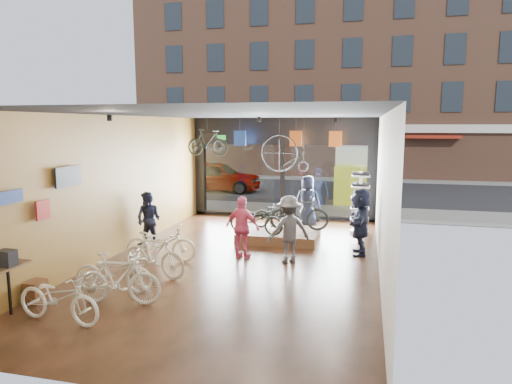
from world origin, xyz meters
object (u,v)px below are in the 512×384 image
(display_bike_mid, at_px, (300,213))
(sunglasses_rack, at_px, (360,203))
(floor_bike_3, at_px, (154,255))
(display_bike_right, at_px, (277,213))
(box_truck, at_px, (360,173))
(floor_bike_2, at_px, (114,271))
(customer_5, at_px, (360,221))
(floor_bike_1, at_px, (118,278))
(customer_3, at_px, (289,230))
(floor_bike_4, at_px, (161,243))
(customer_2, at_px, (242,227))
(street_car, at_px, (217,176))
(hung_bike, at_px, (207,142))
(floor_bike_0, at_px, (59,298))
(customer_4, at_px, (308,202))
(display_platform, at_px, (279,235))
(display_bike_left, at_px, (256,219))
(penny_farthing, at_px, (287,155))
(customer_1, at_px, (149,220))

(display_bike_mid, xyz_separation_m, sunglasses_rack, (1.79, 1.34, 0.18))
(floor_bike_3, relative_size, display_bike_right, 1.05)
(box_truck, xyz_separation_m, floor_bike_3, (-4.48, -12.60, -0.75))
(floor_bike_2, relative_size, customer_5, 0.93)
(floor_bike_1, bearing_deg, floor_bike_2, 28.91)
(customer_3, distance_m, customer_5, 2.15)
(floor_bike_4, xyz_separation_m, customer_5, (5.03, 1.93, 0.44))
(customer_2, relative_size, customer_5, 0.91)
(floor_bike_2, bearing_deg, display_bike_mid, -36.00)
(street_car, relative_size, hung_bike, 3.00)
(floor_bike_3, bearing_deg, floor_bike_0, -177.92)
(customer_4, bearing_deg, box_truck, -100.61)
(customer_2, bearing_deg, hung_bike, -44.90)
(display_platform, relative_size, hung_bike, 1.52)
(display_platform, bearing_deg, customer_5, -22.50)
(display_platform, distance_m, customer_4, 2.07)
(display_bike_left, bearing_deg, penny_farthing, 2.07)
(customer_5, distance_m, hung_bike, 6.35)
(floor_bike_0, distance_m, customer_3, 5.72)
(floor_bike_4, relative_size, customer_5, 1.00)
(floor_bike_2, relative_size, display_bike_mid, 0.95)
(street_car, relative_size, customer_1, 2.92)
(display_bike_left, distance_m, sunglasses_rack, 3.64)
(floor_bike_3, distance_m, penny_farthing, 6.99)
(customer_2, relative_size, customer_4, 0.91)
(customer_1, height_order, sunglasses_rack, sunglasses_rack)
(floor_bike_1, relative_size, customer_1, 1.08)
(floor_bike_1, xyz_separation_m, customer_4, (2.80, 7.60, 0.39))
(display_platform, xyz_separation_m, customer_3, (0.67, -2.23, 0.72))
(customer_1, bearing_deg, hung_bike, 87.15)
(customer_1, bearing_deg, floor_bike_0, -73.50)
(display_platform, height_order, hung_bike, hung_bike)
(floor_bike_2, xyz_separation_m, display_platform, (2.59, 5.20, -0.30))
(floor_bike_0, xyz_separation_m, penny_farthing, (2.56, 9.11, 2.04))
(customer_1, height_order, penny_farthing, penny_farthing)
(floor_bike_1, bearing_deg, customer_2, -31.08)
(floor_bike_0, xyz_separation_m, customer_2, (2.15, 4.68, 0.37))
(floor_bike_1, distance_m, customer_4, 8.11)
(floor_bike_4, distance_m, penny_farthing, 6.12)
(floor_bike_0, bearing_deg, display_bike_mid, -19.59)
(customer_3, bearing_deg, customer_2, -34.36)
(floor_bike_1, bearing_deg, sunglasses_rack, -40.16)
(floor_bike_2, xyz_separation_m, display_bike_left, (2.00, 4.62, 0.30))
(street_car, height_order, penny_farthing, penny_farthing)
(customer_2, height_order, customer_4, customer_4)
(floor_bike_1, xyz_separation_m, customer_3, (2.83, 3.55, 0.34))
(floor_bike_1, height_order, floor_bike_2, floor_bike_1)
(street_car, distance_m, floor_bike_1, 15.61)
(floor_bike_4, distance_m, display_bike_left, 3.10)
(customer_3, relative_size, sunglasses_rack, 0.85)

